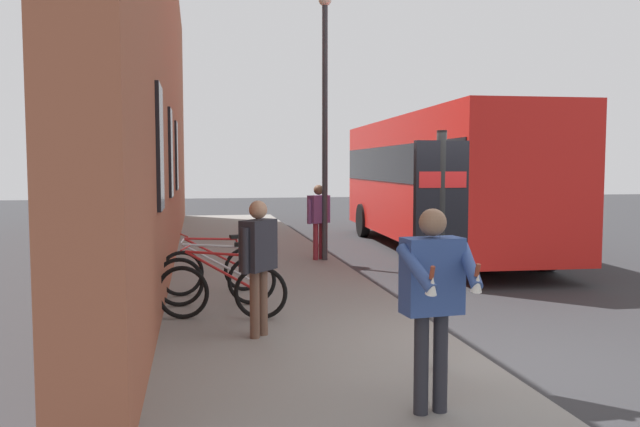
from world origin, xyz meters
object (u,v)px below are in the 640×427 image
transit_info_sign (441,211)px  city_bus (438,175)px  bicycle_leaning_wall (216,279)px  pedestrian_crossing_street (258,254)px  street_lamp (325,105)px  pedestrian_by_facade (319,214)px  tourist_with_hotdogs (433,288)px  bicycle_under_window (214,269)px  bicycle_end_of_row (222,290)px

transit_info_sign → city_bus: bearing=-21.3°
bicycle_leaning_wall → transit_info_sign: size_ratio=0.74×
pedestrian_crossing_street → street_lamp: street_lamp is taller
bicycle_leaning_wall → pedestrian_by_facade: (4.21, -2.34, 0.61)m
tourist_with_hotdogs → bicycle_under_window: bearing=16.8°
tourist_with_hotdogs → street_lamp: size_ratio=0.30×
bicycle_under_window → tourist_with_hotdogs: 5.65m
city_bus → street_lamp: (-1.85, 3.30, 1.54)m
bicycle_end_of_row → street_lamp: size_ratio=0.31×
tourist_with_hotdogs → city_bus: bearing=-21.6°
pedestrian_by_facade → street_lamp: street_lamp is taller
bicycle_end_of_row → tourist_with_hotdogs: 3.99m
street_lamp → tourist_with_hotdogs: bearing=174.4°
city_bus → tourist_with_hotdogs: size_ratio=6.22×
bicycle_leaning_wall → street_lamp: size_ratio=0.31×
transit_info_sign → street_lamp: 7.69m
bicycle_end_of_row → bicycle_under_window: 1.77m
bicycle_leaning_wall → city_bus: size_ratio=0.17×
bicycle_under_window → pedestrian_crossing_street: size_ratio=1.06×
bicycle_end_of_row → city_bus: size_ratio=0.16×
transit_info_sign → city_bus: (9.33, -3.64, 0.20)m
bicycle_leaning_wall → pedestrian_crossing_street: 1.96m
bicycle_under_window → pedestrian_crossing_street: pedestrian_crossing_street is taller
bicycle_end_of_row → bicycle_leaning_wall: size_ratio=0.98×
bicycle_leaning_wall → pedestrian_by_facade: size_ratio=1.08×
bicycle_leaning_wall → street_lamp: bearing=-30.8°
bicycle_end_of_row → tourist_with_hotdogs: bearing=-156.4°
bicycle_under_window → transit_info_sign: bearing=-153.7°
bicycle_end_of_row → pedestrian_crossing_street: size_ratio=1.06×
pedestrian_crossing_street → street_lamp: bearing=-18.7°
city_bus → bicycle_end_of_row: bearing=140.1°
bicycle_leaning_wall → bicycle_under_window: (0.91, 0.00, -0.00)m
bicycle_end_of_row → bicycle_leaning_wall: (0.85, 0.05, 0.00)m
bicycle_end_of_row → bicycle_leaning_wall: 0.86m
pedestrian_by_facade → pedestrian_crossing_street: (-6.02, 1.89, 0.00)m
bicycle_under_window → pedestrian_crossing_street: bearing=-170.6°
city_bus → street_lamp: 4.08m
bicycle_leaning_wall → street_lamp: (4.11, -2.46, 2.95)m
bicycle_leaning_wall → tourist_with_hotdogs: size_ratio=1.04×
bicycle_end_of_row → transit_info_sign: 3.47m
city_bus → pedestrian_crossing_street: size_ratio=6.47×
pedestrian_by_facade → tourist_with_hotdogs: size_ratio=0.96×
bicycle_end_of_row → bicycle_under_window: size_ratio=1.00×
pedestrian_crossing_street → street_lamp: size_ratio=0.29×
bicycle_end_of_row → street_lamp: bearing=-25.8°
bicycle_end_of_row → transit_info_sign: size_ratio=0.73×
bicycle_end_of_row → tourist_with_hotdogs: tourist_with_hotdogs is taller
bicycle_end_of_row → city_bus: city_bus is taller
bicycle_leaning_wall → street_lamp: 5.63m
bicycle_leaning_wall → bicycle_end_of_row: bearing=-176.7°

